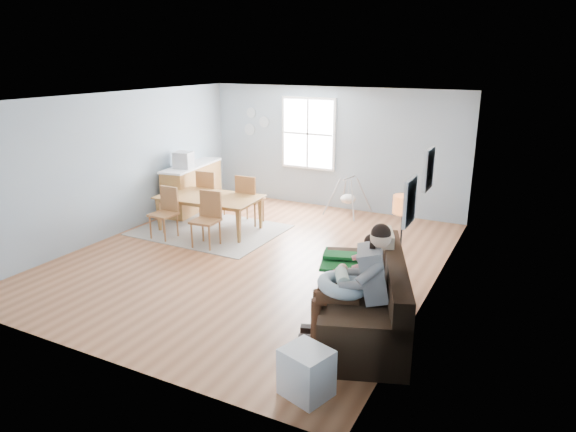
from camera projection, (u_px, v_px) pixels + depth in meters
The scene contains 22 objects.
room at pixel (251, 115), 8.16m from camera, with size 8.40×9.40×3.90m.
window at pixel (308, 134), 11.59m from camera, with size 1.32×0.08×1.62m.
pictures at pixel (420, 185), 6.14m from camera, with size 0.05×1.34×0.74m.
wall_plates at pixel (255, 122), 12.15m from camera, with size 0.67×0.02×0.66m.
sofa at pixel (367, 304), 6.47m from camera, with size 1.73×2.53×0.94m.
green_throw at pixel (360, 261), 7.13m from camera, with size 1.06×0.85×0.04m, color #145923.
beige_pillow at pixel (386, 250), 6.87m from camera, with size 0.15×0.53×0.53m, color tan.
father at pixel (357, 280), 6.03m from camera, with size 1.13×0.74×1.51m.
nursing_pillow at pixel (342, 285), 6.07m from camera, with size 0.60×0.60×0.16m, color #A6C0D0.
infant at pixel (342, 275), 6.08m from camera, with size 0.29×0.44×0.16m.
toddler at pixel (362, 263), 6.55m from camera, with size 0.64×0.46×0.95m.
floor_lamp at pixel (403, 213), 7.26m from camera, with size 0.29×0.29×1.45m.
storage_cube at pixel (306, 372), 5.20m from camera, with size 0.56×0.53×0.51m.
rug at pixel (210, 230), 10.24m from camera, with size 2.74×2.08×0.01m, color gray.
dining_table at pixel (209, 214), 10.13m from camera, with size 1.98×1.11×0.70m, color olive.
chair_sw at pixel (166, 209), 9.72m from camera, with size 0.45×0.45×0.97m.
chair_se at pixel (208, 215), 9.28m from camera, with size 0.48×0.48×1.00m.
chair_nw at pixel (209, 191), 10.84m from camera, with size 0.50×0.50×1.04m.
chair_ne at pixel (248, 196), 10.40m from camera, with size 0.50×0.50×1.05m.
counter at pixel (193, 187), 11.48m from camera, with size 0.77×1.90×1.04m.
monitor at pixel (183, 160), 10.96m from camera, with size 0.43×0.41×0.34m.
baby_swing at pixel (348, 198), 11.17m from camera, with size 0.93×0.95×0.82m.
Camera 1 is at (4.28, -7.09, 3.32)m, focal length 32.00 mm.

